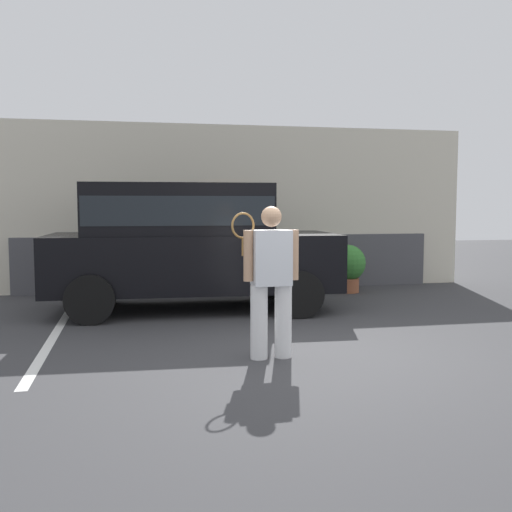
% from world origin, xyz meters
% --- Properties ---
extents(ground_plane, '(40.00, 40.00, 0.00)m').
position_xyz_m(ground_plane, '(0.00, 0.00, 0.00)').
color(ground_plane, '#38383A').
extents(parking_stripe_0, '(0.12, 4.40, 0.01)m').
position_xyz_m(parking_stripe_0, '(-2.98, 1.50, 0.00)').
color(parking_stripe_0, silver).
rests_on(parking_stripe_0, ground_plane).
extents(house_frontage, '(10.10, 0.40, 3.33)m').
position_xyz_m(house_frontage, '(-0.00, 5.70, 1.57)').
color(house_frontage, beige).
rests_on(house_frontage, ground_plane).
extents(parked_suv, '(4.68, 2.32, 2.05)m').
position_xyz_m(parked_suv, '(-1.09, 3.28, 1.15)').
color(parked_suv, black).
rests_on(parked_suv, ground_plane).
extents(tennis_player_man, '(0.77, 0.28, 1.70)m').
position_xyz_m(tennis_player_man, '(-0.45, 0.02, 0.89)').
color(tennis_player_man, white).
rests_on(tennis_player_man, ground_plane).
extents(potted_plant_by_porch, '(0.71, 0.71, 0.94)m').
position_xyz_m(potted_plant_by_porch, '(2.18, 4.63, 0.52)').
color(potted_plant_by_porch, '#9E5638').
rests_on(potted_plant_by_porch, ground_plane).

